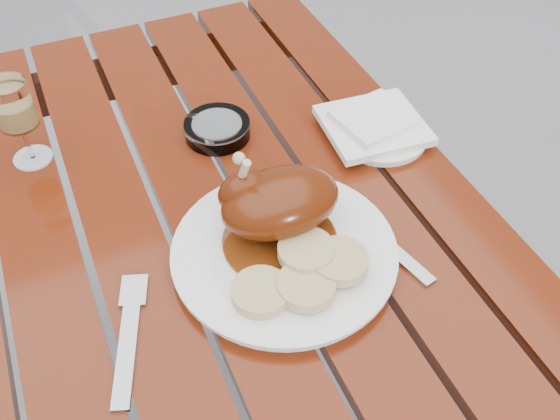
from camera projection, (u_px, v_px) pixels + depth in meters
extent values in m
cube|color=maroon|center=(226.00, 361.00, 1.17)|extent=(0.80, 1.20, 0.75)
cylinder|color=white|center=(284.00, 253.00, 0.85)|extent=(0.34, 0.34, 0.02)
cylinder|color=#5A250A|center=(280.00, 240.00, 0.85)|extent=(0.16, 0.16, 0.00)
ellipsoid|color=#601D07|center=(280.00, 202.00, 0.84)|extent=(0.17, 0.11, 0.08)
ellipsoid|color=#601D07|center=(246.00, 192.00, 0.84)|extent=(0.08, 0.05, 0.07)
cylinder|color=#C6B28C|center=(240.00, 181.00, 0.83)|extent=(0.02, 0.04, 0.09)
cylinder|color=#D5B382|center=(261.00, 292.00, 0.79)|extent=(0.08, 0.08, 0.02)
cylinder|color=#D5B382|center=(306.00, 286.00, 0.79)|extent=(0.08, 0.08, 0.02)
cylinder|color=#D5B382|center=(340.00, 261.00, 0.81)|extent=(0.08, 0.08, 0.02)
cylinder|color=#D5B382|center=(306.00, 251.00, 0.82)|extent=(0.08, 0.08, 0.02)
cylinder|color=tan|center=(20.00, 123.00, 0.95)|extent=(0.08, 0.08, 0.15)
cylinder|color=white|center=(381.00, 133.00, 1.04)|extent=(0.17, 0.17, 0.01)
cube|color=white|center=(373.00, 125.00, 1.03)|extent=(0.17, 0.16, 0.01)
cylinder|color=#B2B7BC|center=(217.00, 129.00, 1.03)|extent=(0.12, 0.12, 0.03)
cube|color=gray|center=(128.00, 343.00, 0.76)|extent=(0.08, 0.17, 0.01)
cube|color=gray|center=(380.00, 238.00, 0.88)|extent=(0.06, 0.20, 0.01)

